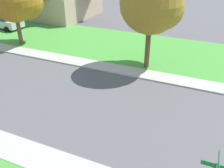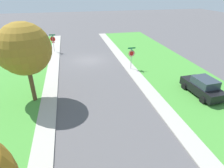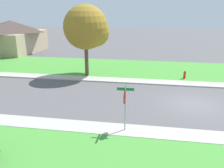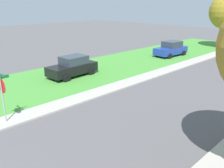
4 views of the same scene
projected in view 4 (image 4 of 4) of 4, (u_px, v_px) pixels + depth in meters
The scene contains 5 objects.
sidewalk_west at pixel (111, 88), 17.87m from camera, with size 1.40×56.00×0.10m, color #ADA89E.
lawn_west at pixel (73, 75), 21.07m from camera, with size 8.00×56.00×0.08m, color #479338.
stop_sign_far_corner at pixel (2, 89), 12.26m from camera, with size 0.92×0.92×2.77m.
car_black_kerbside_mid at pixel (73, 67), 20.58m from camera, with size 2.24×4.40×1.76m.
car_blue_far_down_street at pixel (171, 49), 28.37m from camera, with size 2.22×4.39×1.76m.
Camera 4 is at (7.45, 0.34, 6.05)m, focal length 39.04 mm.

